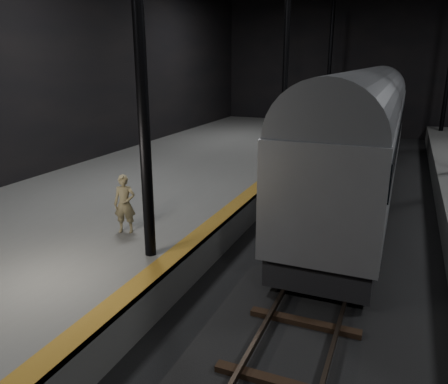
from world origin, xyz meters
The scene contains 6 objects.
ground centered at (0.00, 0.00, 0.00)m, with size 44.00×44.00×0.00m, color black.
platform_left centered at (-7.50, 0.00, 0.50)m, with size 9.00×43.80×1.00m, color #595956.
tactile_strip centered at (-3.25, 0.00, 1.00)m, with size 0.50×43.80×0.01m, color brown.
track centered at (0.00, 0.00, 0.07)m, with size 2.40×43.00×0.24m.
train centered at (0.00, 6.19, 2.83)m, with size 2.84×18.97×5.07m.
woman centered at (-5.17, -3.01, 1.80)m, with size 0.58×0.38×1.60m, color #8B7D55.
Camera 1 is at (1.53, -12.25, 5.49)m, focal length 35.00 mm.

